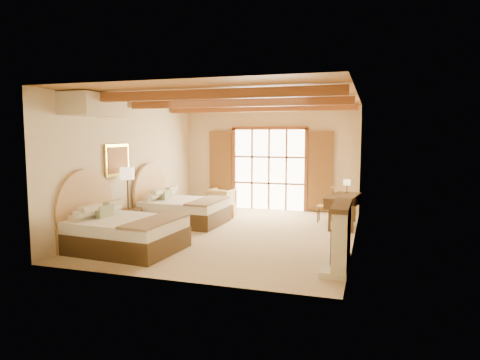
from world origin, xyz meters
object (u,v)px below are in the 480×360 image
at_px(bed_far, 178,208).
at_px(desk, 343,210).
at_px(nightstand, 132,220).
at_px(bed_near, 119,229).
at_px(armchair, 222,199).

height_order(bed_far, desk, bed_far).
relative_size(nightstand, desk, 0.34).
distance_m(bed_far, nightstand, 1.37).
height_order(bed_near, armchair, bed_near).
distance_m(bed_near, nightstand, 1.74).
relative_size(bed_near, bed_far, 1.07).
xyz_separation_m(bed_far, desk, (4.22, 0.89, 0.01)).
distance_m(nightstand, armchair, 3.55).
bearing_deg(bed_near, bed_far, 94.28).
xyz_separation_m(bed_near, armchair, (0.46, 4.95, -0.09)).
height_order(bed_far, nightstand, bed_far).
height_order(bed_far, armchair, bed_far).
distance_m(armchair, desk, 3.99).
xyz_separation_m(armchair, desk, (3.77, -1.29, 0.09)).
height_order(nightstand, armchair, armchair).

